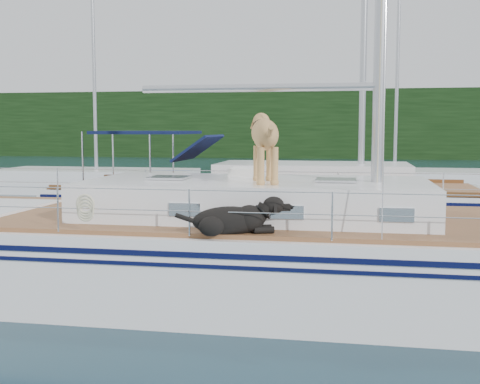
# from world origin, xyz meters

# --- Properties ---
(ground) EXTENTS (120.00, 120.00, 0.00)m
(ground) POSITION_xyz_m (0.00, 0.00, 0.00)
(ground) COLOR black
(ground) RESTS_ON ground
(tree_line) EXTENTS (90.00, 3.00, 6.00)m
(tree_line) POSITION_xyz_m (0.00, 45.00, 3.00)
(tree_line) COLOR black
(tree_line) RESTS_ON ground
(shore_bank) EXTENTS (92.00, 1.00, 1.20)m
(shore_bank) POSITION_xyz_m (0.00, 46.20, 0.60)
(shore_bank) COLOR #595147
(shore_bank) RESTS_ON ground
(main_sailboat) EXTENTS (12.00, 3.92, 14.01)m
(main_sailboat) POSITION_xyz_m (0.10, -0.01, 0.68)
(main_sailboat) COLOR white
(main_sailboat) RESTS_ON ground
(neighbor_sailboat) EXTENTS (11.00, 3.50, 13.30)m
(neighbor_sailboat) POSITION_xyz_m (0.19, 6.29, 0.63)
(neighbor_sailboat) COLOR white
(neighbor_sailboat) RESTS_ON ground
(bg_boat_west) EXTENTS (8.00, 3.00, 11.65)m
(bg_boat_west) POSITION_xyz_m (-8.00, 14.00, 0.45)
(bg_boat_west) COLOR white
(bg_boat_west) RESTS_ON ground
(bg_boat_center) EXTENTS (7.20, 3.00, 11.65)m
(bg_boat_center) POSITION_xyz_m (4.00, 16.00, 0.45)
(bg_boat_center) COLOR white
(bg_boat_center) RESTS_ON ground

